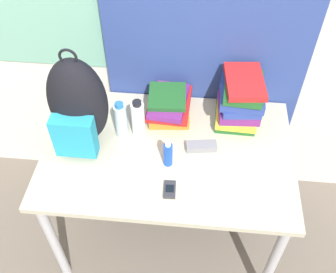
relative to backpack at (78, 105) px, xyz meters
The scene contains 11 objects.
wall_back 0.67m from the backpack, 47.00° to the left, with size 6.00×0.06×2.50m.
curtain_blue 0.75m from the backpack, 34.37° to the left, with size 1.05×0.04×2.50m.
desk 0.53m from the backpack, ahead, with size 1.23×0.80×0.77m.
backpack is the anchor object (origin of this frame).
book_stack_left 0.49m from the backpack, 28.32° to the left, with size 0.23×0.31×0.14m.
book_stack_center 0.80m from the backpack, 15.67° to the left, with size 0.23×0.28×0.28m.
water_bottle 0.23m from the backpack, 15.32° to the left, with size 0.06×0.06×0.21m.
sports_bottle 0.30m from the backpack, 12.47° to the left, with size 0.07×0.07×0.22m.
sunscreen_bottle 0.48m from the backpack, 15.30° to the right, with size 0.04×0.04×0.15m.
cell_phone 0.58m from the backpack, 31.05° to the right, with size 0.06×0.09×0.02m.
sunglasses_case 0.63m from the backpack, ahead, with size 0.16×0.08×0.04m.
Camera 1 is at (0.12, -0.85, 2.24)m, focal length 42.00 mm.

